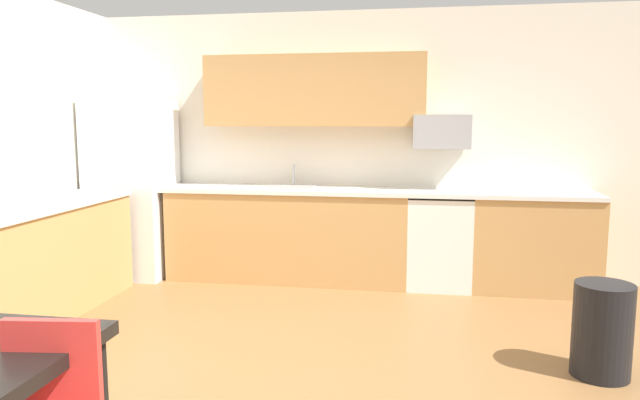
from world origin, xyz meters
The scene contains 14 objects.
ground_plane centered at (0.00, 0.00, 0.00)m, with size 12.00×12.00×0.00m, color olive.
wall_back centered at (0.00, 2.65, 1.35)m, with size 5.80×0.10×2.70m, color silver.
cabinet_run_back centered at (-0.55, 2.30, 0.45)m, with size 2.40×0.60×0.90m, color tan.
cabinet_run_back_right centered at (1.83, 2.30, 0.45)m, with size 1.15×0.60×0.90m, color tan.
cabinet_run_left centered at (-2.30, 0.80, 0.45)m, with size 0.60×2.00×0.90m, color tan.
countertop_back centered at (0.00, 2.30, 0.92)m, with size 4.80×0.64×0.04m, color silver.
countertop_left centered at (-2.30, 0.80, 0.92)m, with size 0.64×2.00×0.04m, color silver.
upper_cabinets_back centered at (-0.30, 2.43, 1.90)m, with size 2.20×0.34×0.70m, color tan.
refrigerator centered at (-2.18, 2.22, 0.92)m, with size 0.76×0.70×1.83m, color white.
oven_range centered at (0.95, 2.30, 0.46)m, with size 0.60×0.60×0.91m.
microwave centered at (0.95, 2.40, 1.50)m, with size 0.54×0.36×0.32m, color #9EA0A5.
sink_basin centered at (-0.53, 2.30, 0.88)m, with size 0.48×0.40×0.14m, color #A5A8AD.
sink_faucet centered at (-0.53, 2.48, 1.04)m, with size 0.02×0.02×0.24m, color #B2B5BA.
trash_bin centered at (1.91, 0.38, 0.30)m, with size 0.36×0.36×0.60m, color black.
Camera 1 is at (0.76, -3.44, 1.61)m, focal length 33.13 mm.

